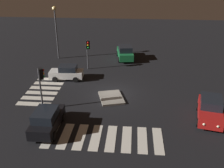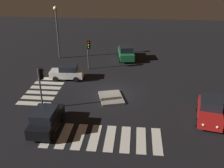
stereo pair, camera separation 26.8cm
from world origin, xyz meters
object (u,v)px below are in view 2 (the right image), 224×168
object	(u,v)px
car_green	(126,53)
car_black	(46,119)
car_white	(67,72)
street_lamp	(57,23)
traffic_light_east	(41,78)
traffic_island	(111,98)
car_red	(210,110)
traffic_light_south	(88,48)

from	to	relation	value
car_green	car_black	bearing A→B (deg)	154.39
car_white	street_lamp	world-z (taller)	street_lamp
car_green	street_lamp	size ratio (longest dim) A/B	0.65
car_black	traffic_light_east	bearing A→B (deg)	22.87
car_black	traffic_light_east	world-z (taller)	traffic_light_east
traffic_island	car_white	world-z (taller)	car_white
car_green	traffic_light_east	distance (m)	15.68
traffic_island	car_red	world-z (taller)	car_red
car_black	car_red	bearing A→B (deg)	-77.97
street_lamp	car_black	bearing A→B (deg)	12.85
car_white	car_green	world-z (taller)	car_green
car_black	traffic_island	bearing A→B (deg)	-38.46
traffic_light_south	street_lamp	xyz separation A→B (m)	(-3.81, -4.80, 2.09)
car_white	car_green	size ratio (longest dim) A/B	0.83
traffic_light_south	car_green	bearing A→B (deg)	105.42
car_black	car_white	xyz separation A→B (m)	(-9.77, -0.89, -0.09)
street_lamp	traffic_light_south	bearing A→B (deg)	51.61
traffic_island	car_black	xyz separation A→B (m)	(5.54, -4.47, 0.79)
car_white	car_red	size ratio (longest dim) A/B	0.84
traffic_light_south	car_red	bearing A→B (deg)	20.13
traffic_island	car_green	distance (m)	11.72
traffic_light_east	car_red	bearing A→B (deg)	-33.98
traffic_island	car_white	size ratio (longest dim) A/B	0.87
car_white	street_lamp	size ratio (longest dim) A/B	0.54
car_black	car_red	size ratio (longest dim) A/B	0.92
traffic_island	car_red	size ratio (longest dim) A/B	0.73
traffic_light_east	traffic_light_south	distance (m)	10.08
traffic_light_east	street_lamp	xyz separation A→B (m)	(-13.62, -2.53, 1.91)
car_black	traffic_light_south	world-z (taller)	traffic_light_south
car_red	street_lamp	distance (m)	22.22
traffic_island	traffic_light_east	bearing A→B (deg)	-67.28
traffic_light_east	traffic_light_south	size ratio (longest dim) A/B	1.06
car_black	traffic_light_east	distance (m)	3.95
traffic_light_south	traffic_island	bearing A→B (deg)	-3.82
car_black	car_white	bearing A→B (deg)	5.61
traffic_island	car_black	world-z (taller)	car_black
car_black	car_red	xyz separation A→B (m)	(-2.65, 12.90, 0.04)
traffic_light_east	street_lamp	bearing A→B (deg)	68.46
car_black	traffic_light_south	bearing A→B (deg)	-3.93
car_black	car_green	distance (m)	18.01
car_red	car_green	bearing A→B (deg)	-140.45
car_green	street_lamp	distance (m)	9.95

